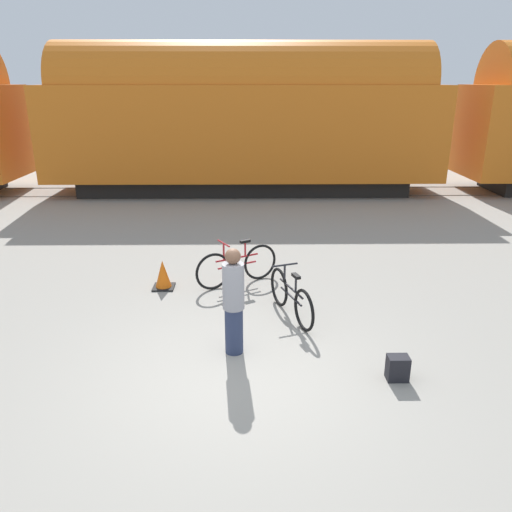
# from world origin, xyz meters

# --- Properties ---
(ground_plane) EXTENTS (80.00, 80.00, 0.00)m
(ground_plane) POSITION_xyz_m (0.00, 0.00, 0.00)
(ground_plane) COLOR gray
(freight_train) EXTENTS (42.03, 2.90, 4.98)m
(freight_train) POSITION_xyz_m (0.00, 11.70, 2.60)
(freight_train) COLOR black
(freight_train) RESTS_ON ground_plane
(rail_near) EXTENTS (54.03, 0.07, 0.01)m
(rail_near) POSITION_xyz_m (0.00, 10.98, 0.01)
(rail_near) COLOR #4C4238
(rail_near) RESTS_ON ground_plane
(rail_far) EXTENTS (54.03, 0.07, 0.01)m
(rail_far) POSITION_xyz_m (0.00, 12.42, 0.01)
(rail_far) COLOR #4C4238
(rail_far) RESTS_ON ground_plane
(bicycle_maroon) EXTENTS (1.54, 0.90, 0.89)m
(bicycle_maroon) POSITION_xyz_m (-0.04, 3.17, 0.38)
(bicycle_maroon) COLOR black
(bicycle_maroon) RESTS_ON ground_plane
(bicycle_black) EXTENTS (0.62, 1.59, 0.84)m
(bicycle_black) POSITION_xyz_m (0.88, 1.74, 0.36)
(bicycle_black) COLOR black
(bicycle_black) RESTS_ON ground_plane
(person_in_grey) EXTENTS (0.31, 0.31, 1.58)m
(person_in_grey) POSITION_xyz_m (-0.03, 0.61, 0.80)
(person_in_grey) COLOR #283351
(person_in_grey) RESTS_ON ground_plane
(backpack) EXTENTS (0.28, 0.20, 0.34)m
(backpack) POSITION_xyz_m (2.14, -0.14, 0.17)
(backpack) COLOR black
(backpack) RESTS_ON ground_plane
(traffic_cone) EXTENTS (0.40, 0.40, 0.55)m
(traffic_cone) POSITION_xyz_m (-1.44, 3.00, 0.25)
(traffic_cone) COLOR black
(traffic_cone) RESTS_ON ground_plane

